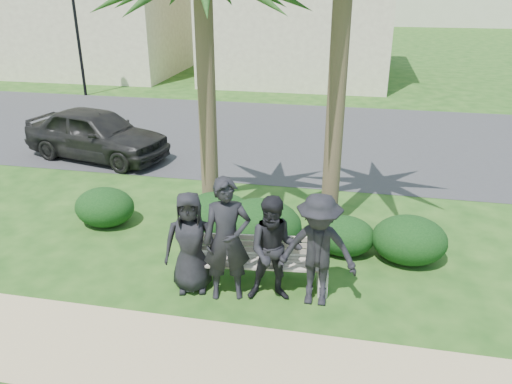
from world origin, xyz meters
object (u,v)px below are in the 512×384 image
(street_lamp, at_px, (76,19))
(man_d, at_px, (318,251))
(man_a, at_px, (190,243))
(car_a, at_px, (96,134))
(man_b, at_px, (227,240))
(man_c, at_px, (275,250))
(park_bench, at_px, (257,266))

(street_lamp, relative_size, man_d, 2.49)
(man_a, bearing_deg, car_a, 114.51)
(street_lamp, xyz_separation_m, man_d, (10.43, -12.26, -2.08))
(man_d, bearing_deg, man_a, -179.59)
(man_b, bearing_deg, man_c, -10.11)
(man_a, bearing_deg, park_bench, 1.90)
(park_bench, xyz_separation_m, man_d, (0.93, -0.26, 0.52))
(street_lamp, xyz_separation_m, car_a, (4.23, -6.98, -2.28))
(man_d, distance_m, car_a, 8.15)
(man_d, relative_size, car_a, 0.44)
(man_b, xyz_separation_m, man_d, (1.30, 0.09, -0.08))
(park_bench, bearing_deg, man_b, -142.73)
(park_bench, bearing_deg, man_d, -22.65)
(man_b, bearing_deg, car_a, 116.56)
(park_bench, bearing_deg, man_c, -49.00)
(park_bench, relative_size, man_c, 1.35)
(park_bench, height_order, man_c, man_c)
(street_lamp, xyz_separation_m, man_a, (8.55, -12.28, -2.15))
(street_lamp, relative_size, man_c, 2.62)
(man_b, distance_m, man_d, 1.30)
(man_c, height_order, car_a, man_c)
(man_a, xyz_separation_m, man_d, (1.88, 0.02, 0.06))
(park_bench, height_order, man_b, man_b)
(park_bench, xyz_separation_m, car_a, (-5.27, 5.02, 0.32))
(street_lamp, distance_m, man_d, 16.23)
(park_bench, xyz_separation_m, man_c, (0.32, -0.29, 0.48))
(man_b, xyz_separation_m, car_a, (-4.90, 5.37, -0.28))
(man_c, distance_m, man_d, 0.62)
(park_bench, xyz_separation_m, man_a, (-0.95, -0.28, 0.46))
(man_b, bearing_deg, man_a, 157.08)
(man_a, relative_size, car_a, 0.41)
(man_d, xyz_separation_m, car_a, (-6.20, 5.28, -0.20))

